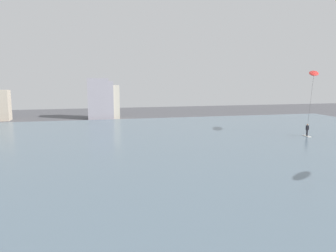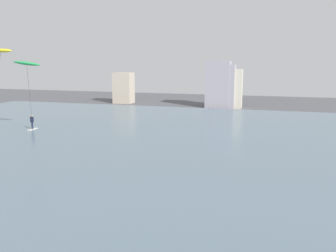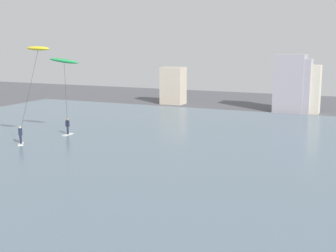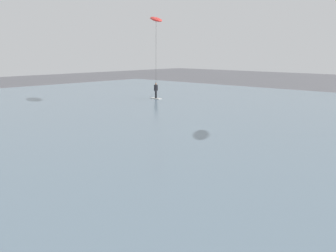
% 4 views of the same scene
% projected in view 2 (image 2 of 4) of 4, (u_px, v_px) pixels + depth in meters
% --- Properties ---
extents(water_bay, '(84.00, 52.00, 0.10)m').
position_uv_depth(water_bay, '(210.00, 148.00, 32.82)').
color(water_bay, slate).
rests_on(water_bay, ground).
extents(far_shore_buildings, '(23.02, 4.17, 7.64)m').
position_uv_depth(far_shore_buildings, '(203.00, 86.00, 60.57)').
color(far_shore_buildings, '#B7A893').
rests_on(far_shore_buildings, ground).
extents(kitesurfer_green, '(3.20, 2.90, 7.81)m').
position_uv_depth(kitesurfer_green, '(27.00, 70.00, 38.13)').
color(kitesurfer_green, silver).
rests_on(kitesurfer_green, water_bay).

